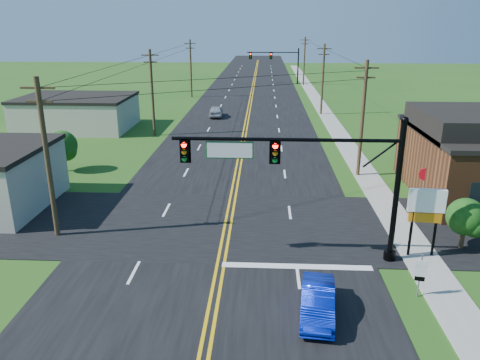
# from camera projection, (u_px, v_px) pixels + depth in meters

# --- Properties ---
(ground) EXTENTS (260.00, 260.00, 0.00)m
(ground) POSITION_uv_depth(u_px,v_px,m) (199.00, 360.00, 16.96)
(ground) COLOR #204B15
(ground) RESTS_ON ground
(road_main) EXTENTS (16.00, 220.00, 0.04)m
(road_main) POSITION_uv_depth(u_px,v_px,m) (247.00, 111.00, 64.24)
(road_main) COLOR black
(road_main) RESTS_ON ground
(road_cross) EXTENTS (70.00, 10.00, 0.04)m
(road_cross) POSITION_uv_depth(u_px,v_px,m) (225.00, 224.00, 28.30)
(road_cross) COLOR black
(road_cross) RESTS_ON ground
(sidewalk) EXTENTS (2.00, 160.00, 0.08)m
(sidewalk) POSITION_uv_depth(u_px,v_px,m) (335.00, 127.00, 54.27)
(sidewalk) COLOR gray
(sidewalk) RESTS_ON ground
(signal_mast_main) EXTENTS (11.30, 0.60, 7.48)m
(signal_mast_main) POSITION_uv_depth(u_px,v_px,m) (306.00, 171.00, 22.79)
(signal_mast_main) COLOR black
(signal_mast_main) RESTS_ON ground
(signal_mast_far) EXTENTS (10.98, 0.60, 7.48)m
(signal_mast_far) POSITION_uv_depth(u_px,v_px,m) (276.00, 60.00, 90.94)
(signal_mast_far) COLOR black
(signal_mast_far) RESTS_ON ground
(cream_bldg_far) EXTENTS (12.20, 9.20, 3.70)m
(cream_bldg_far) POSITION_uv_depth(u_px,v_px,m) (77.00, 112.00, 53.21)
(cream_bldg_far) COLOR beige
(cream_bldg_far) RESTS_ON ground
(utility_pole_left_a) EXTENTS (1.80, 0.28, 9.00)m
(utility_pole_left_a) POSITION_uv_depth(u_px,v_px,m) (47.00, 156.00, 25.35)
(utility_pole_left_a) COLOR #3C2B1B
(utility_pole_left_a) RESTS_ON ground
(utility_pole_left_b) EXTENTS (1.80, 0.28, 9.00)m
(utility_pole_left_b) POSITION_uv_depth(u_px,v_px,m) (152.00, 91.00, 49.00)
(utility_pole_left_b) COLOR #3C2B1B
(utility_pole_left_b) RESTS_ON ground
(utility_pole_left_c) EXTENTS (1.80, 0.28, 9.00)m
(utility_pole_left_c) POSITION_uv_depth(u_px,v_px,m) (191.00, 67.00, 74.53)
(utility_pole_left_c) COLOR #3C2B1B
(utility_pole_left_c) RESTS_ON ground
(utility_pole_right_a) EXTENTS (1.80, 0.28, 9.00)m
(utility_pole_right_a) POSITION_uv_depth(u_px,v_px,m) (363.00, 117.00, 35.78)
(utility_pole_right_a) COLOR #3C2B1B
(utility_pole_right_a) RESTS_ON ground
(utility_pole_right_b) EXTENTS (1.80, 0.28, 9.00)m
(utility_pole_right_b) POSITION_uv_depth(u_px,v_px,m) (323.00, 78.00, 60.37)
(utility_pole_right_b) COLOR #3C2B1B
(utility_pole_right_b) RESTS_ON ground
(utility_pole_right_c) EXTENTS (1.80, 0.28, 9.00)m
(utility_pole_right_c) POSITION_uv_depth(u_px,v_px,m) (304.00, 60.00, 88.74)
(utility_pole_right_c) COLOR #3C2B1B
(utility_pole_right_c) RESTS_ON ground
(tree_right_back) EXTENTS (3.00, 3.00, 4.10)m
(tree_right_back) POSITION_uv_depth(u_px,v_px,m) (424.00, 133.00, 39.95)
(tree_right_back) COLOR #3C2B1B
(tree_right_back) RESTS_ON ground
(shrub_corner) EXTENTS (2.00, 2.00, 2.86)m
(shrub_corner) POSITION_uv_depth(u_px,v_px,m) (466.00, 217.00, 24.73)
(shrub_corner) COLOR #3C2B1B
(shrub_corner) RESTS_ON ground
(tree_left) EXTENTS (2.40, 2.40, 3.37)m
(tree_left) POSITION_uv_depth(u_px,v_px,m) (62.00, 146.00, 37.74)
(tree_left) COLOR #3C2B1B
(tree_left) RESTS_ON ground
(blue_car) EXTENTS (1.77, 4.01, 1.28)m
(blue_car) POSITION_uv_depth(u_px,v_px,m) (318.00, 302.00, 19.34)
(blue_car) COLOR #081DAE
(blue_car) RESTS_ON ground
(distant_car) EXTENTS (1.96, 4.30, 1.43)m
(distant_car) POSITION_uv_depth(u_px,v_px,m) (216.00, 111.00, 60.01)
(distant_car) COLOR #B9B8BD
(distant_car) RESTS_ON ground
(route_sign) EXTENTS (0.52, 0.13, 2.09)m
(route_sign) POSITION_uv_depth(u_px,v_px,m) (420.00, 272.00, 20.50)
(route_sign) COLOR slate
(route_sign) RESTS_ON ground
(stop_sign) EXTENTS (0.88, 0.17, 2.49)m
(stop_sign) POSITION_uv_depth(u_px,v_px,m) (425.00, 178.00, 31.08)
(stop_sign) COLOR slate
(stop_sign) RESTS_ON ground
(pylon_sign) EXTENTS (1.83, 0.39, 3.73)m
(pylon_sign) POSITION_uv_depth(u_px,v_px,m) (426.00, 208.00, 23.60)
(pylon_sign) COLOR black
(pylon_sign) RESTS_ON ground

